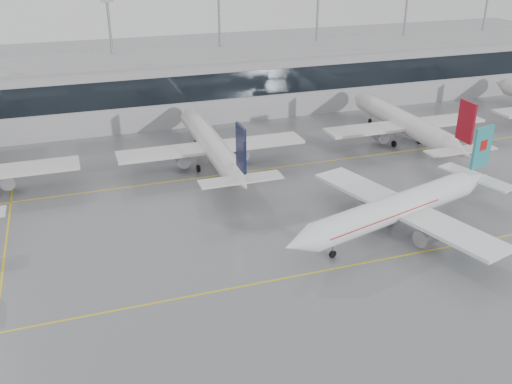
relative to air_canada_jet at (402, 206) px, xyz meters
name	(u,v)px	position (x,y,z in m)	size (l,w,h in m)	color
ground	(291,277)	(-16.81, -5.34, -3.48)	(320.00, 320.00, 0.00)	slate
taxi_line_main	(291,277)	(-16.81, -5.34, -3.48)	(120.00, 0.25, 0.01)	yellow
taxi_line_north	(219,175)	(-16.81, 24.66, -3.48)	(120.00, 0.25, 0.01)	yellow
taxi_line_cross	(4,255)	(-46.81, 9.66, -3.48)	(0.25, 60.00, 0.01)	yellow
terminal	(175,88)	(-16.81, 56.66, 2.52)	(180.00, 15.00, 12.00)	#98989C
terminal_glass	(183,90)	(-16.81, 49.11, 4.02)	(180.00, 0.20, 5.00)	black
terminal_roof	(173,56)	(-16.81, 56.66, 8.72)	(182.00, 16.00, 0.40)	gray
light_masts	(167,45)	(-16.81, 62.66, 9.86)	(156.40, 1.00, 22.60)	gray
air_canada_jet	(402,206)	(0.00, 0.00, 0.00)	(34.91, 28.19, 11.03)	white
parked_jet_c	(212,145)	(-16.81, 28.35, 0.23)	(29.64, 36.96, 11.72)	silver
parked_jet_d	(405,123)	(18.19, 28.35, 0.23)	(29.64, 36.96, 11.72)	silver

